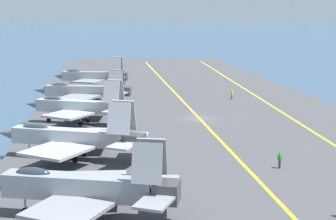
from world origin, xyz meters
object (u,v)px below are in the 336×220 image
Objects in this scene: parked_jet_second at (72,137)px; parked_jet_third at (79,106)px; parked_jet_fourth at (84,91)px; crew_yellow_vest at (232,94)px; crew_green_vest at (280,159)px; parked_jet_nearest at (82,187)px; parked_jet_fifth at (92,76)px.

parked_jet_second is 17.80m from parked_jet_third.
parked_jet_fourth is 9.65× the size of crew_yellow_vest.
crew_yellow_vest is at bearing -7.93° from crew_green_vest.
parked_jet_nearest is at bearing 118.89° from crew_green_vest.
parked_jet_fifth is at bearing -3.20° from parked_jet_fourth.
parked_jet_second reaches higher than parked_jet_third.
parked_jet_fourth is 18.38m from parked_jet_fifth.
parked_jet_nearest is 9.23× the size of crew_green_vest.
parked_jet_fifth reaches higher than crew_yellow_vest.
crew_green_vest is (-6.00, -20.56, -1.46)m from parked_jet_second.
parked_jet_third is 31.50m from crew_green_vest.
parked_jet_fourth reaches higher than crew_yellow_vest.
parked_jet_third reaches higher than parked_jet_fourth.
parked_jet_second is 9.64× the size of crew_yellow_vest.
parked_jet_fourth is (49.68, 1.34, -0.11)m from parked_jet_nearest.
parked_jet_nearest reaches higher than crew_yellow_vest.
parked_jet_nearest is 21.76m from crew_green_vest.
crew_yellow_vest is (17.82, -26.37, -1.53)m from parked_jet_third.
crew_green_vest is 42.03m from crew_yellow_vest.
crew_green_vest is at bearing 172.07° from crew_yellow_vest.
parked_jet_third is at bearing 179.14° from parked_jet_fourth.
parked_jet_fourth is 44.19m from crew_green_vest.
crew_green_vest is at bearing -161.45° from parked_jet_fifth.
parked_jet_fifth is at bearing -1.38° from parked_jet_second.
parked_jet_nearest is 68.03m from parked_jet_fifth.
parked_jet_nearest is at bearing -177.37° from parked_jet_third.
parked_jet_fourth reaches higher than crew_green_vest.
parked_jet_second is at bearing 178.62° from parked_jet_fifth.
parked_jet_fifth is 29.79m from crew_yellow_vest.
crew_yellow_vest is (2.42, -26.14, -1.44)m from parked_jet_fourth.
parked_jet_third reaches higher than parked_jet_nearest.
parked_jet_nearest is 0.93× the size of parked_jet_fourth.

